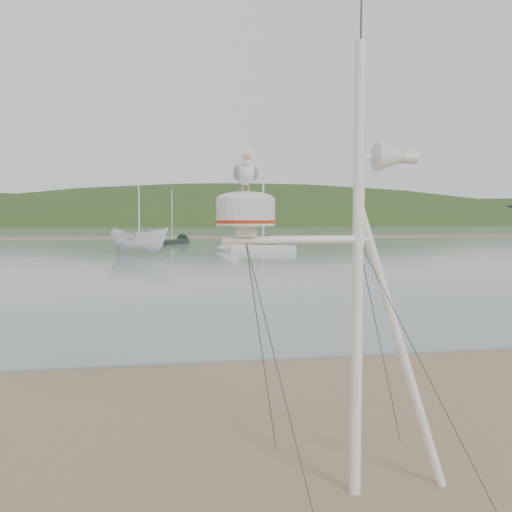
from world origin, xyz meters
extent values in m
plane|color=#806649|center=(0.00, 0.00, 0.00)|extent=(560.00, 560.00, 0.00)
cube|color=slate|center=(0.00, 132.00, 0.02)|extent=(560.00, 256.00, 0.04)
cube|color=#806649|center=(0.00, 70.00, 0.07)|extent=(560.00, 7.00, 0.07)
ellipsoid|color=#243917|center=(40.00, 235.00, -22.00)|extent=(400.00, 180.00, 80.00)
cube|color=beige|center=(-36.00, 196.00, 4.00)|extent=(8.40, 6.30, 8.00)
cube|color=beige|center=(-10.00, 196.00, 4.00)|extent=(8.40, 6.30, 8.00)
cube|color=beige|center=(16.00, 196.00, 4.00)|extent=(8.40, 6.30, 8.00)
cube|color=beige|center=(42.00, 196.00, 4.00)|extent=(8.40, 6.30, 8.00)
cube|color=beige|center=(68.00, 196.00, 4.00)|extent=(8.40, 6.30, 8.00)
cube|color=beige|center=(94.00, 196.00, 4.00)|extent=(8.40, 6.30, 8.00)
cube|color=beige|center=(120.00, 196.00, 4.00)|extent=(8.40, 6.30, 8.00)
cylinder|color=white|center=(3.10, -1.12, 2.21)|extent=(0.11, 0.11, 4.43)
cylinder|color=white|center=(3.57, -1.12, 1.44)|extent=(1.03, 0.09, 2.91)
cylinder|color=white|center=(2.49, -1.12, 2.55)|extent=(1.44, 0.08, 0.08)
cube|color=white|center=(2.00, -1.12, 2.63)|extent=(0.18, 0.18, 0.10)
cylinder|color=silver|center=(2.00, -1.12, 2.80)|extent=(0.55, 0.55, 0.24)
cylinder|color=#B8270D|center=(2.00, -1.12, 2.72)|extent=(0.56, 0.56, 0.03)
ellipsoid|color=silver|center=(2.00, -1.12, 2.92)|extent=(0.55, 0.55, 0.16)
cone|color=silver|center=(3.41, -1.12, 3.34)|extent=(0.29, 0.29, 0.29)
cylinder|color=silver|center=(3.61, -1.12, 3.34)|extent=(0.16, 0.12, 0.12)
cube|color=white|center=(3.21, -1.12, 3.34)|extent=(0.22, 0.04, 0.04)
cylinder|color=tan|center=(1.97, -1.12, 3.04)|extent=(0.01, 0.01, 0.08)
cylinder|color=tan|center=(2.02, -1.12, 3.04)|extent=(0.01, 0.01, 0.08)
ellipsoid|color=white|center=(2.00, -1.12, 3.17)|extent=(0.19, 0.30, 0.22)
ellipsoid|color=#999BA1|center=(1.91, -1.13, 3.17)|extent=(0.06, 0.24, 0.14)
ellipsoid|color=#999BA1|center=(2.08, -1.13, 3.17)|extent=(0.06, 0.24, 0.14)
cone|color=white|center=(2.00, -0.96, 3.15)|extent=(0.10, 0.09, 0.10)
ellipsoid|color=white|center=(2.00, -1.23, 3.26)|extent=(0.09, 0.09, 0.13)
sphere|color=white|center=(2.00, -1.26, 3.32)|extent=(0.11, 0.11, 0.11)
cone|color=gold|center=(2.00, -1.31, 3.32)|extent=(0.02, 0.06, 0.02)
imported|color=white|center=(-0.47, 35.95, 2.66)|extent=(2.79, 2.78, 5.25)
cube|color=white|center=(9.38, 37.12, 0.29)|extent=(5.25, 3.84, 0.50)
cone|color=white|center=(6.52, 38.66, 0.29)|extent=(2.34, 2.27, 1.63)
cylinder|color=white|center=(9.38, 37.12, 3.34)|extent=(0.08, 0.08, 5.59)
cube|color=#141B46|center=(10.64, 44.27, 0.29)|extent=(3.30, 5.45, 0.50)
cone|color=#141B46|center=(11.75, 47.40, 0.29)|extent=(2.17, 2.27, 1.66)
cylinder|color=white|center=(10.64, 44.27, 3.40)|extent=(0.08, 0.08, 5.71)
cube|color=black|center=(2.28, 51.28, 0.29)|extent=(3.73, 4.86, 0.50)
cone|color=black|center=(3.84, 53.89, 0.29)|extent=(2.16, 2.21, 1.52)
cylinder|color=white|center=(2.28, 51.28, 3.15)|extent=(0.08, 0.08, 5.23)
camera|label=1|loc=(1.22, -6.12, 2.75)|focal=38.00mm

